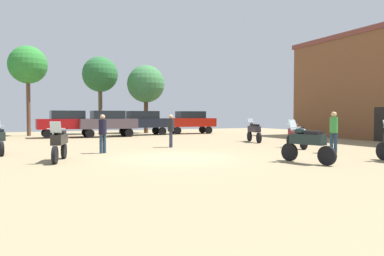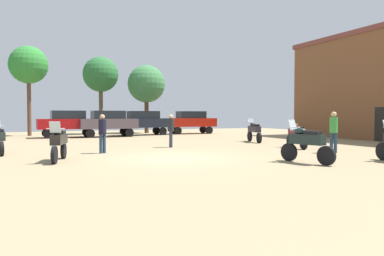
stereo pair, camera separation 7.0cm
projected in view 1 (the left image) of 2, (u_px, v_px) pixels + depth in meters
The scene contains 15 objects.
ground_plane at pixel (175, 158), 14.31m from camera, with size 44.00×52.00×0.02m.
motorcycle_1 at pixel (254, 130), 22.53m from camera, with size 0.75×2.20×1.47m.
motorcycle_2 at pixel (296, 134), 18.48m from camera, with size 0.74×2.06×1.46m.
motorcycle_4 at pixel (59, 142), 13.21m from camera, with size 0.80×2.16×1.46m.
motorcycle_5 at pixel (307, 142), 12.73m from camera, with size 0.76×2.13×1.49m.
car_1 at pixel (143, 121), 30.26m from camera, with size 4.42×2.10×2.00m.
car_2 at pixel (190, 121), 32.48m from camera, with size 4.40×2.04×2.00m.
car_5 at pixel (108, 122), 27.80m from camera, with size 4.35×1.91×2.00m.
car_6 at pixel (67, 122), 27.11m from camera, with size 4.37×1.97×2.00m.
person_1 at pixel (103, 131), 15.97m from camera, with size 0.44×0.44×1.71m.
person_2 at pixel (334, 129), 16.17m from camera, with size 0.48×0.48×1.83m.
person_3 at pixel (171, 128), 18.89m from camera, with size 0.39×0.39×1.71m.
tree_1 at pixel (146, 84), 33.60m from camera, with size 3.45×3.45×6.27m.
tree_2 at pixel (100, 75), 31.91m from camera, with size 3.08×3.08×6.78m.
tree_5 at pixel (28, 65), 28.99m from camera, with size 3.00×3.00×7.18m.
Camera 1 is at (-5.25, -13.28, 1.72)m, focal length 34.07 mm.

